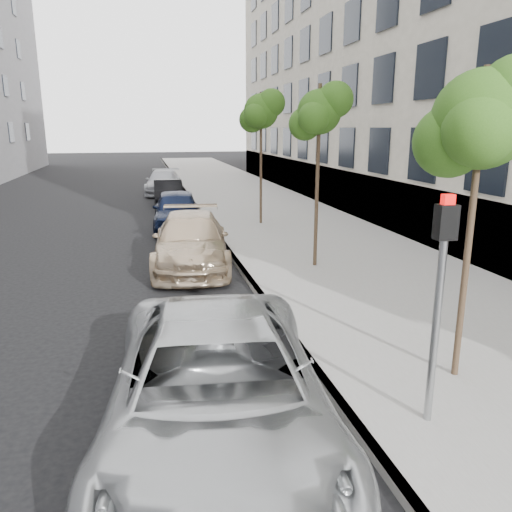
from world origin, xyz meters
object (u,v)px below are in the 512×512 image
object	(u,v)px
minivan	(218,390)
sedan_rear	(164,182)
tree_near	(484,119)
sedan_black	(168,193)
signal_pole	(440,284)
sedan_blue	(177,210)
tree_far	(262,111)
tree_mid	(320,112)
suv	(191,241)

from	to	relation	value
minivan	sedan_rear	world-z (taller)	minivan
minivan	tree_near	bearing A→B (deg)	18.00
sedan_black	signal_pole	bearing A→B (deg)	-83.28
sedan_blue	tree_far	bearing A→B (deg)	2.27
tree_mid	sedan_black	bearing A→B (deg)	104.72
tree_near	suv	xyz separation A→B (m)	(-3.33, 7.68, -3.21)
minivan	suv	size ratio (longest dim) A/B	1.12
tree_far	minivan	xyz separation A→B (m)	(-3.84, -13.80, -3.66)
tree_mid	tree_far	size ratio (longest dim) A/B	0.95
signal_pole	suv	distance (m)	9.07
suv	sedan_black	xyz separation A→B (m)	(0.00, 11.49, -0.08)
signal_pole	sedan_rear	size ratio (longest dim) A/B	0.61
tree_mid	minivan	distance (m)	8.94
tree_near	signal_pole	size ratio (longest dim) A/B	1.58
signal_pole	suv	xyz separation A→B (m)	(-2.21, 8.70, -1.26)
minivan	sedan_rear	bearing A→B (deg)	95.01
tree_near	tree_mid	size ratio (longest dim) A/B	0.96
sedan_blue	minivan	bearing A→B (deg)	-88.94
tree_mid	tree_far	xyz separation A→B (m)	(0.00, 6.50, 0.22)
tree_near	tree_far	distance (m)	13.01
signal_pole	sedan_blue	distance (m)	14.30
tree_near	sedan_rear	world-z (taller)	tree_near
suv	tree_near	bearing A→B (deg)	-60.70
minivan	tree_mid	bearing A→B (deg)	68.44
minivan	sedan_black	world-z (taller)	minivan
tree_near	sedan_black	xyz separation A→B (m)	(-3.33, 19.17, -3.30)
tree_far	sedan_rear	world-z (taller)	tree_far
tree_near	sedan_rear	size ratio (longest dim) A/B	0.97
sedan_blue	sedan_rear	distance (m)	11.10
sedan_blue	sedan_rear	world-z (taller)	sedan_blue
tree_far	suv	bearing A→B (deg)	-122.02
tree_mid	signal_pole	bearing A→B (deg)	-98.45
tree_mid	sedan_black	world-z (taller)	tree_mid
signal_pole	suv	size ratio (longest dim) A/B	0.58
tree_far	sedan_rear	size ratio (longest dim) A/B	1.07
suv	sedan_black	distance (m)	11.49
sedan_black	tree_far	bearing A→B (deg)	-61.17
tree_near	signal_pole	bearing A→B (deg)	-137.52
suv	sedan_rear	size ratio (longest dim) A/B	1.05
tree_near	sedan_blue	bearing A→B (deg)	104.30
signal_pole	sedan_blue	bearing A→B (deg)	101.36
tree_mid	sedan_blue	distance (m)	8.12
tree_far	signal_pole	size ratio (longest dim) A/B	1.74
suv	sedan_blue	size ratio (longest dim) A/B	1.13
minivan	suv	bearing A→B (deg)	92.71
signal_pole	sedan_blue	xyz separation A→B (m)	(-2.21, 14.08, -1.23)
signal_pole	tree_near	bearing A→B (deg)	44.92
tree_far	signal_pole	world-z (taller)	tree_far
tree_near	sedan_black	bearing A→B (deg)	99.85
tree_far	minivan	world-z (taller)	tree_far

